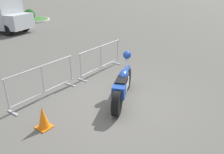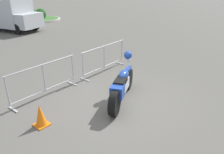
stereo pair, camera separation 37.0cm
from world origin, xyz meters
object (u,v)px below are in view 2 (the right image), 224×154
object	(u,v)px
crowd_barrier_far	(104,58)
traffic_cone	(40,115)
motorcycle	(122,85)
delivery_van	(6,13)
crowd_barrier_near	(44,80)

from	to	relation	value
crowd_barrier_far	traffic_cone	world-z (taller)	crowd_barrier_far
motorcycle	delivery_van	bearing A→B (deg)	53.29
crowd_barrier_near	traffic_cone	bearing A→B (deg)	-127.71
delivery_van	traffic_cone	bearing A→B (deg)	-37.78
traffic_cone	delivery_van	bearing A→B (deg)	67.48
crowd_barrier_near	traffic_cone	xyz separation A→B (m)	(-0.98, -1.27, -0.27)
crowd_barrier_far	delivery_van	distance (m)	11.24
crowd_barrier_far	traffic_cone	xyz separation A→B (m)	(-3.72, -1.27, -0.27)
motorcycle	crowd_barrier_far	distance (m)	2.42
crowd_barrier_far	delivery_van	xyz separation A→B (m)	(1.42, 11.13, 0.68)
crowd_barrier_far	delivery_van	bearing A→B (deg)	82.74
motorcycle	crowd_barrier_far	size ratio (longest dim) A/B	0.91
crowd_barrier_near	crowd_barrier_far	size ratio (longest dim) A/B	1.00
motorcycle	crowd_barrier_far	world-z (taller)	motorcycle
motorcycle	traffic_cone	size ratio (longest dim) A/B	3.79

